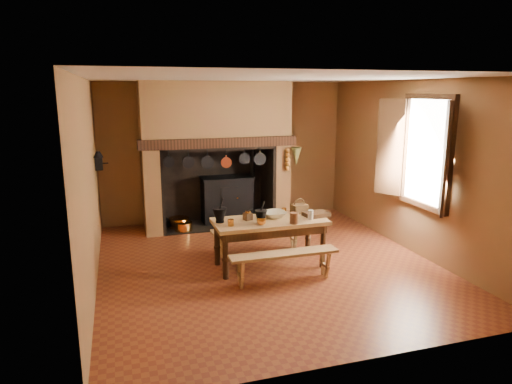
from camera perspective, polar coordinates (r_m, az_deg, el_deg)
floor at (r=7.17m, az=1.36°, el=-8.93°), size 5.50×5.50×0.00m
ceiling at (r=6.67m, az=1.49°, el=14.05°), size 5.50×5.50×0.00m
back_wall at (r=9.40m, az=-3.88°, el=5.04°), size 5.00×0.02×2.80m
wall_left at (r=6.46m, az=-20.13°, el=0.84°), size 0.02×5.50×2.80m
wall_right at (r=7.92m, az=18.88°, el=2.98°), size 0.02×5.50×2.80m
wall_front at (r=4.33m, az=12.99°, el=-4.22°), size 5.00×0.02×2.80m
chimney_breast at (r=8.86m, az=-5.17°, el=7.24°), size 2.95×0.96×2.80m
iron_range at (r=9.27m, az=-3.62°, el=-0.83°), size 1.12×0.55×1.60m
hearth_pans at (r=8.98m, az=-9.53°, el=-3.99°), size 0.51×0.62×0.20m
hanging_pans at (r=8.42m, az=-4.67°, el=3.88°), size 1.92×0.29×0.27m
onion_string at (r=8.79m, az=3.95°, el=4.05°), size 0.12×0.10×0.46m
herb_bunch at (r=8.85m, az=5.04°, el=4.42°), size 0.20×0.20×0.35m
window at (r=7.47m, az=19.87°, el=4.70°), size 0.39×1.75×1.76m
wall_coffee_mill at (r=7.96m, az=-19.08°, el=3.86°), size 0.23×0.16×0.31m
work_table at (r=6.88m, az=1.73°, el=-4.40°), size 1.70×0.75×0.73m
bench_front at (r=6.42m, az=3.52°, el=-8.46°), size 1.55×0.27×0.44m
bench_back at (r=7.51m, az=0.26°, el=-5.28°), size 1.54×0.27×0.43m
mortar_large at (r=6.69m, az=-4.55°, el=-2.82°), size 0.21×0.21×0.36m
mortar_small at (r=6.66m, az=0.62°, el=-3.00°), size 0.19×0.19×0.32m
coffee_grinder at (r=6.81m, az=-1.03°, el=-2.99°), size 0.16×0.14×0.17m
brass_mug_a at (r=6.53m, az=-3.17°, el=-3.84°), size 0.11×0.11×0.10m
brass_mug_b at (r=7.22m, az=3.54°, el=-2.32°), size 0.09×0.09×0.08m
mixing_bowl at (r=6.98m, az=2.27°, el=-2.79°), size 0.38×0.38×0.09m
stoneware_crock at (r=6.65m, az=4.79°, el=-3.27°), size 0.17×0.17×0.16m
glass_jar at (r=6.88m, az=6.84°, el=-2.85°), size 0.10×0.10×0.15m
wicker_basket at (r=7.23m, az=5.45°, el=-2.03°), size 0.27×0.21×0.24m
wooden_tray at (r=7.09m, az=7.55°, el=-2.76°), size 0.41×0.32×0.06m
brass_cup at (r=6.58m, az=0.69°, el=-3.66°), size 0.17×0.17×0.11m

